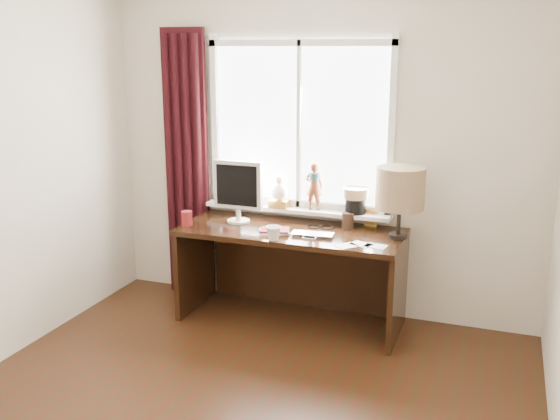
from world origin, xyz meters
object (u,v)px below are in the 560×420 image
at_px(mug, 273,233).
at_px(desk, 295,256).
at_px(red_cup, 187,218).
at_px(laptop, 313,234).
at_px(monitor, 238,188).
at_px(table_lamp, 400,189).

bearing_deg(mug, desk, 85.80).
bearing_deg(mug, red_cup, 169.94).
height_order(laptop, mug, mug).
bearing_deg(desk, monitor, -175.15).
height_order(red_cup, desk, red_cup).
xyz_separation_m(laptop, monitor, (-0.67, 0.17, 0.27)).
relative_size(laptop, monitor, 0.63).
bearing_deg(red_cup, desk, 18.00).
distance_m(red_cup, desk, 0.89).
bearing_deg(monitor, desk, 4.85).
distance_m(mug, table_lamp, 0.96).
relative_size(red_cup, monitor, 0.23).
bearing_deg(laptop, mug, -145.84).
relative_size(mug, desk, 0.06).
bearing_deg(mug, monitor, 140.45).
relative_size(laptop, mug, 2.82).
distance_m(laptop, red_cup, 1.01).
height_order(laptop, desk, laptop).
bearing_deg(red_cup, laptop, 3.14).
bearing_deg(table_lamp, monitor, -179.52).
height_order(red_cup, table_lamp, table_lamp).
xyz_separation_m(red_cup, desk, (0.80, 0.26, -0.30)).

